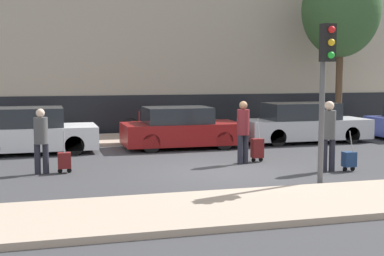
{
  "coord_description": "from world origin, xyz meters",
  "views": [
    {
      "loc": [
        -4.48,
        -12.7,
        2.49
      ],
      "look_at": [
        -0.4,
        1.8,
        0.95
      ],
      "focal_mm": 50.0,
      "sensor_mm": 36.0,
      "label": 1
    }
  ],
  "objects_px": {
    "traffic_light": "(325,71)",
    "parked_bicycle": "(144,126)",
    "trolley_center": "(257,148)",
    "parked_car_2": "(304,124)",
    "pedestrian_center": "(243,128)",
    "pedestrian_left": "(41,137)",
    "trolley_right": "(349,159)",
    "parked_car_0": "(31,132)",
    "parked_car_1": "(181,129)",
    "trolley_left": "(64,161)",
    "bare_tree_near_crossing": "(341,10)",
    "pedestrian_right": "(329,131)"
  },
  "relations": [
    {
      "from": "parked_car_0",
      "to": "pedestrian_left",
      "type": "height_order",
      "value": "pedestrian_left"
    },
    {
      "from": "pedestrian_left",
      "to": "parked_bicycle",
      "type": "distance_m",
      "value": 7.39
    },
    {
      "from": "parked_car_2",
      "to": "parked_bicycle",
      "type": "relative_size",
      "value": 2.62
    },
    {
      "from": "trolley_center",
      "to": "parked_bicycle",
      "type": "bearing_deg",
      "value": 109.0
    },
    {
      "from": "trolley_right",
      "to": "bare_tree_near_crossing",
      "type": "bearing_deg",
      "value": 60.89
    },
    {
      "from": "pedestrian_right",
      "to": "parked_bicycle",
      "type": "bearing_deg",
      "value": -56.56
    },
    {
      "from": "trolley_left",
      "to": "pedestrian_right",
      "type": "distance_m",
      "value": 6.71
    },
    {
      "from": "trolley_center",
      "to": "pedestrian_right",
      "type": "bearing_deg",
      "value": -58.44
    },
    {
      "from": "parked_car_0",
      "to": "bare_tree_near_crossing",
      "type": "distance_m",
      "value": 13.08
    },
    {
      "from": "parked_car_0",
      "to": "trolley_right",
      "type": "bearing_deg",
      "value": -34.96
    },
    {
      "from": "pedestrian_right",
      "to": "bare_tree_near_crossing",
      "type": "relative_size",
      "value": 0.26
    },
    {
      "from": "trolley_center",
      "to": "parked_bicycle",
      "type": "xyz_separation_m",
      "value": [
        -2.1,
        6.09,
        0.1
      ]
    },
    {
      "from": "traffic_light",
      "to": "trolley_center",
      "type": "bearing_deg",
      "value": 91.13
    },
    {
      "from": "parked_car_1",
      "to": "bare_tree_near_crossing",
      "type": "height_order",
      "value": "bare_tree_near_crossing"
    },
    {
      "from": "trolley_center",
      "to": "parked_bicycle",
      "type": "relative_size",
      "value": 0.68
    },
    {
      "from": "parked_car_1",
      "to": "pedestrian_center",
      "type": "height_order",
      "value": "pedestrian_center"
    },
    {
      "from": "parked_car_0",
      "to": "pedestrian_right",
      "type": "distance_m",
      "value": 9.1
    },
    {
      "from": "trolley_right",
      "to": "parked_bicycle",
      "type": "xyz_separation_m",
      "value": [
        -3.79,
        8.08,
        0.18
      ]
    },
    {
      "from": "parked_car_1",
      "to": "bare_tree_near_crossing",
      "type": "relative_size",
      "value": 0.57
    },
    {
      "from": "parked_car_0",
      "to": "trolley_right",
      "type": "height_order",
      "value": "parked_car_0"
    },
    {
      "from": "parked_car_0",
      "to": "parked_car_1",
      "type": "distance_m",
      "value": 4.8
    },
    {
      "from": "bare_tree_near_crossing",
      "to": "parked_car_0",
      "type": "bearing_deg",
      "value": -169.87
    },
    {
      "from": "pedestrian_right",
      "to": "parked_car_0",
      "type": "bearing_deg",
      "value": -25.11
    },
    {
      "from": "pedestrian_right",
      "to": "trolley_left",
      "type": "bearing_deg",
      "value": -2.63
    },
    {
      "from": "traffic_light",
      "to": "bare_tree_near_crossing",
      "type": "bearing_deg",
      "value": 57.4
    },
    {
      "from": "parked_car_0",
      "to": "trolley_center",
      "type": "xyz_separation_m",
      "value": [
        6.17,
        -3.51,
        -0.28
      ]
    },
    {
      "from": "parked_car_2",
      "to": "pedestrian_left",
      "type": "relative_size",
      "value": 2.84
    },
    {
      "from": "trolley_center",
      "to": "parked_car_0",
      "type": "bearing_deg",
      "value": 150.38
    },
    {
      "from": "trolley_right",
      "to": "parked_car_1",
      "type": "bearing_deg",
      "value": 119.87
    },
    {
      "from": "trolley_left",
      "to": "traffic_light",
      "type": "distance_m",
      "value": 6.68
    },
    {
      "from": "pedestrian_left",
      "to": "parked_bicycle",
      "type": "bearing_deg",
      "value": -117.14
    },
    {
      "from": "pedestrian_center",
      "to": "bare_tree_near_crossing",
      "type": "bearing_deg",
      "value": -159.39
    },
    {
      "from": "trolley_right",
      "to": "parked_bicycle",
      "type": "bearing_deg",
      "value": 115.14
    },
    {
      "from": "pedestrian_right",
      "to": "traffic_light",
      "type": "bearing_deg",
      "value": 68.06
    },
    {
      "from": "trolley_left",
      "to": "pedestrian_center",
      "type": "relative_size",
      "value": 0.61
    },
    {
      "from": "trolley_left",
      "to": "trolley_center",
      "type": "distance_m",
      "value": 5.33
    },
    {
      "from": "traffic_light",
      "to": "parked_car_2",
      "type": "bearing_deg",
      "value": 65.58
    },
    {
      "from": "pedestrian_center",
      "to": "trolley_right",
      "type": "distance_m",
      "value": 2.92
    },
    {
      "from": "parked_car_2",
      "to": "pedestrian_right",
      "type": "relative_size",
      "value": 2.57
    },
    {
      "from": "trolley_right",
      "to": "traffic_light",
      "type": "bearing_deg",
      "value": -136.31
    },
    {
      "from": "pedestrian_right",
      "to": "parked_car_1",
      "type": "bearing_deg",
      "value": -52.97
    },
    {
      "from": "trolley_center",
      "to": "pedestrian_center",
      "type": "bearing_deg",
      "value": -158.45
    },
    {
      "from": "pedestrian_center",
      "to": "trolley_center",
      "type": "height_order",
      "value": "pedestrian_center"
    },
    {
      "from": "parked_car_2",
      "to": "parked_car_1",
      "type": "bearing_deg",
      "value": -177.51
    },
    {
      "from": "trolley_left",
      "to": "parked_car_0",
      "type": "bearing_deg",
      "value": 102.58
    },
    {
      "from": "parked_car_2",
      "to": "parked_bicycle",
      "type": "xyz_separation_m",
      "value": [
        -5.39,
        2.54,
        -0.18
      ]
    },
    {
      "from": "trolley_left",
      "to": "pedestrian_right",
      "type": "xyz_separation_m",
      "value": [
        6.48,
        -1.6,
        0.71
      ]
    },
    {
      "from": "parked_car_0",
      "to": "trolley_left",
      "type": "relative_size",
      "value": 3.71
    },
    {
      "from": "traffic_light",
      "to": "parked_bicycle",
      "type": "distance_m",
      "value": 10.08
    },
    {
      "from": "pedestrian_left",
      "to": "trolley_right",
      "type": "distance_m",
      "value": 7.79
    }
  ]
}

